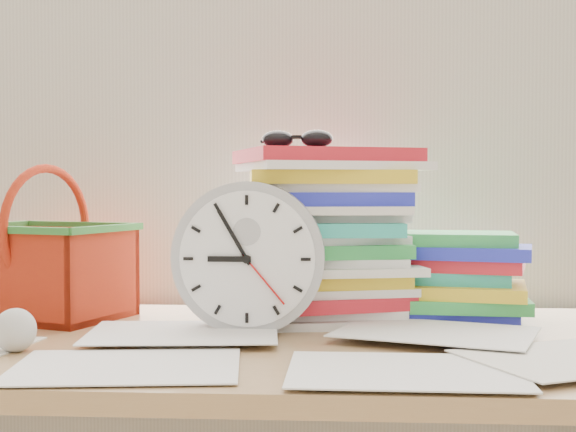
# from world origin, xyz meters

# --- Properties ---
(curtain) EXTENTS (2.40, 0.01, 2.50)m
(curtain) POSITION_xyz_m (0.00, 1.98, 1.30)
(curtain) COLOR beige
(curtain) RESTS_ON room_shell
(desk) EXTENTS (1.40, 0.70, 0.75)m
(desk) POSITION_xyz_m (0.00, 1.60, 0.68)
(desk) COLOR #A47B4D
(desk) RESTS_ON ground
(paper_stack) EXTENTS (0.38, 0.33, 0.31)m
(paper_stack) POSITION_xyz_m (0.12, 1.78, 0.90)
(paper_stack) COLOR white
(paper_stack) RESTS_ON desk
(clock) EXTENTS (0.25, 0.05, 0.25)m
(clock) POSITION_xyz_m (0.00, 1.64, 0.88)
(clock) COLOR #AAABAF
(clock) RESTS_ON desk
(sunglasses) EXTENTS (0.16, 0.14, 0.03)m
(sunglasses) POSITION_xyz_m (0.08, 1.72, 1.08)
(sunglasses) COLOR black
(sunglasses) RESTS_ON paper_stack
(book_stack) EXTENTS (0.30, 0.25, 0.16)m
(book_stack) POSITION_xyz_m (0.37, 1.80, 0.83)
(book_stack) COLOR white
(book_stack) RESTS_ON desk
(basket) EXTENTS (0.33, 0.30, 0.28)m
(basket) POSITION_xyz_m (-0.39, 1.77, 0.89)
(basket) COLOR red
(basket) RESTS_ON desk
(crumpled_ball) EXTENTS (0.06, 0.06, 0.06)m
(crumpled_ball) POSITION_xyz_m (-0.33, 1.47, 0.78)
(crumpled_ball) COLOR silver
(crumpled_ball) RESTS_ON desk
(scattered_papers) EXTENTS (1.26, 0.42, 0.02)m
(scattered_papers) POSITION_xyz_m (0.00, 1.60, 0.76)
(scattered_papers) COLOR white
(scattered_papers) RESTS_ON desk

